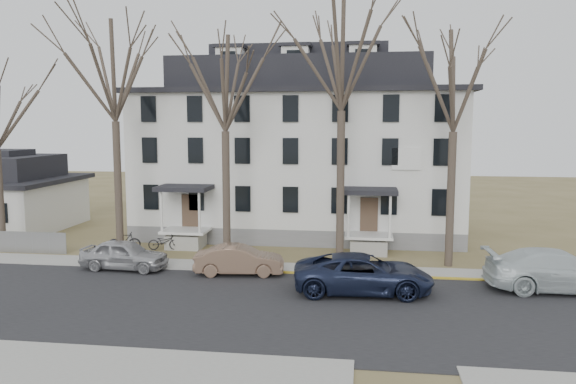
# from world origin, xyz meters

# --- Properties ---
(ground) EXTENTS (120.00, 120.00, 0.00)m
(ground) POSITION_xyz_m (0.00, 0.00, 0.00)
(ground) COLOR olive
(ground) RESTS_ON ground
(main_road) EXTENTS (120.00, 10.00, 0.04)m
(main_road) POSITION_xyz_m (0.00, 2.00, 0.00)
(main_road) COLOR #27272A
(main_road) RESTS_ON ground
(far_sidewalk) EXTENTS (120.00, 2.00, 0.08)m
(far_sidewalk) POSITION_xyz_m (0.00, 8.00, 0.00)
(far_sidewalk) COLOR #A09F97
(far_sidewalk) RESTS_ON ground
(yellow_curb) EXTENTS (14.00, 0.25, 0.06)m
(yellow_curb) POSITION_xyz_m (5.00, 7.10, 0.00)
(yellow_curb) COLOR gold
(yellow_curb) RESTS_ON ground
(boarding_house) EXTENTS (20.80, 12.36, 12.05)m
(boarding_house) POSITION_xyz_m (-2.00, 17.95, 5.38)
(boarding_house) COLOR slate
(boarding_house) RESTS_ON ground
(small_house) EXTENTS (8.70, 8.70, 5.00)m
(small_house) POSITION_xyz_m (-22.00, 16.00, 2.25)
(small_house) COLOR silver
(small_house) RESTS_ON ground
(tree_far_left) EXTENTS (8.40, 8.40, 13.72)m
(tree_far_left) POSITION_xyz_m (-11.00, 9.80, 10.34)
(tree_far_left) COLOR #473B31
(tree_far_left) RESTS_ON ground
(tree_mid_left) EXTENTS (7.80, 7.80, 12.74)m
(tree_mid_left) POSITION_xyz_m (-5.00, 9.80, 9.60)
(tree_mid_left) COLOR #473B31
(tree_mid_left) RESTS_ON ground
(tree_center) EXTENTS (9.00, 9.00, 14.70)m
(tree_center) POSITION_xyz_m (1.00, 9.80, 11.08)
(tree_center) COLOR #473B31
(tree_center) RESTS_ON ground
(tree_mid_right) EXTENTS (7.80, 7.80, 12.74)m
(tree_mid_right) POSITION_xyz_m (6.50, 9.80, 9.60)
(tree_mid_right) COLOR #473B31
(tree_mid_right) RESTS_ON ground
(car_silver) EXTENTS (4.39, 1.99, 1.46)m
(car_silver) POSITION_xyz_m (-9.42, 6.80, 0.73)
(car_silver) COLOR #B0B0B4
(car_silver) RESTS_ON ground
(car_tan) EXTENTS (4.36, 1.94, 1.39)m
(car_tan) POSITION_xyz_m (-3.62, 6.65, 0.69)
(car_tan) COLOR brown
(car_tan) RESTS_ON ground
(car_navy) EXTENTS (6.01, 3.05, 1.63)m
(car_navy) POSITION_xyz_m (2.24, 4.56, 0.81)
(car_navy) COLOR #1A213B
(car_navy) RESTS_ON ground
(car_white) EXTENTS (6.20, 2.77, 1.76)m
(car_white) POSITION_xyz_m (10.50, 5.96, 0.88)
(car_white) COLOR silver
(car_white) RESTS_ON ground
(bicycle_left) EXTENTS (1.86, 0.91, 0.94)m
(bicycle_left) POSITION_xyz_m (-8.98, 11.09, 0.47)
(bicycle_left) COLOR black
(bicycle_left) RESTS_ON ground
(bicycle_right) EXTENTS (1.89, 1.06, 1.09)m
(bicycle_right) POSITION_xyz_m (-11.14, 10.60, 0.55)
(bicycle_right) COLOR black
(bicycle_right) RESTS_ON ground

